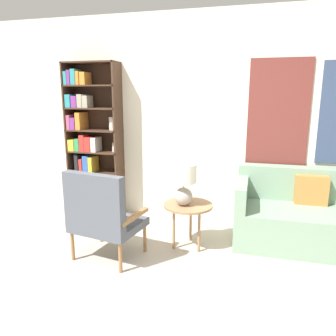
% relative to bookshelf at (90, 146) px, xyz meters
% --- Properties ---
extents(ground_plane, '(14.00, 14.00, 0.00)m').
position_rel_bookshelf_xyz_m(ground_plane, '(1.39, -1.84, -0.97)').
color(ground_plane, '#B2A899').
extents(wall_back, '(6.40, 0.08, 2.70)m').
position_rel_bookshelf_xyz_m(wall_back, '(1.44, 0.18, 0.38)').
color(wall_back, silver).
rests_on(wall_back, ground_plane).
extents(bookshelf, '(0.75, 0.30, 2.10)m').
position_rel_bookshelf_xyz_m(bookshelf, '(0.00, 0.00, 0.00)').
color(bookshelf, '#422B1E').
rests_on(bookshelf, ground_plane).
extents(armchair, '(0.75, 0.67, 0.95)m').
position_rel_bookshelf_xyz_m(armchair, '(0.78, -1.27, -0.46)').
color(armchair, olive).
rests_on(armchair, ground_plane).
extents(couch, '(1.66, 0.86, 0.83)m').
position_rel_bookshelf_xyz_m(couch, '(2.89, -0.27, -0.66)').
color(couch, gray).
rests_on(couch, ground_plane).
extents(side_table, '(0.54, 0.54, 0.51)m').
position_rel_bookshelf_xyz_m(side_table, '(1.56, -0.73, -0.52)').
color(side_table, '#99704C').
rests_on(side_table, ground_plane).
extents(table_lamp, '(0.28, 0.28, 0.46)m').
position_rel_bookshelf_xyz_m(table_lamp, '(1.51, -0.77, -0.20)').
color(table_lamp, '#A59E93').
rests_on(table_lamp, side_table).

